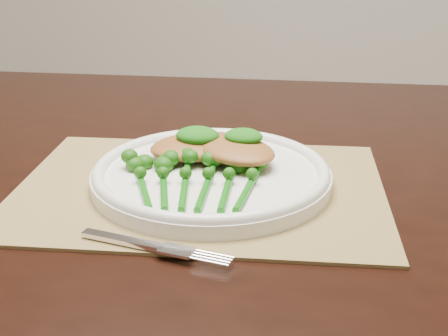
% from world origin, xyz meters
% --- Properties ---
extents(placemat, '(0.49, 0.39, 0.00)m').
position_xyz_m(placemat, '(0.08, -0.18, 0.75)').
color(placemat, olive).
rests_on(placemat, dining_table).
extents(dinner_plate, '(0.30, 0.30, 0.03)m').
position_xyz_m(dinner_plate, '(0.09, -0.16, 0.77)').
color(dinner_plate, white).
rests_on(dinner_plate, placemat).
extents(knife, '(0.18, 0.07, 0.01)m').
position_xyz_m(knife, '(0.07, -0.01, 0.76)').
color(knife, silver).
rests_on(knife, placemat).
extents(fork, '(0.17, 0.04, 0.01)m').
position_xyz_m(fork, '(0.09, -0.34, 0.76)').
color(fork, silver).
rests_on(fork, placemat).
extents(chicken_fillet_left, '(0.16, 0.14, 0.03)m').
position_xyz_m(chicken_fillet_left, '(0.06, -0.12, 0.78)').
color(chicken_fillet_left, '#965D2B').
rests_on(chicken_fillet_left, dinner_plate).
extents(chicken_fillet_right, '(0.14, 0.13, 0.02)m').
position_xyz_m(chicken_fillet_right, '(0.11, -0.13, 0.79)').
color(chicken_fillet_right, '#965D2B').
rests_on(chicken_fillet_right, dinner_plate).
extents(pesto_dollop_left, '(0.06, 0.05, 0.02)m').
position_xyz_m(pesto_dollop_left, '(0.06, -0.12, 0.80)').
color(pesto_dollop_left, '#0E4A0A').
rests_on(pesto_dollop_left, chicken_fillet_left).
extents(pesto_dollop_right, '(0.05, 0.04, 0.02)m').
position_xyz_m(pesto_dollop_right, '(0.12, -0.12, 0.80)').
color(pesto_dollop_right, '#0E4A0A').
rests_on(pesto_dollop_right, chicken_fillet_right).
extents(broccolini_bundle, '(0.18, 0.19, 0.04)m').
position_xyz_m(broccolini_bundle, '(0.08, -0.22, 0.78)').
color(broccolini_bundle, '#0E5C0C').
rests_on(broccolini_bundle, dinner_plate).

